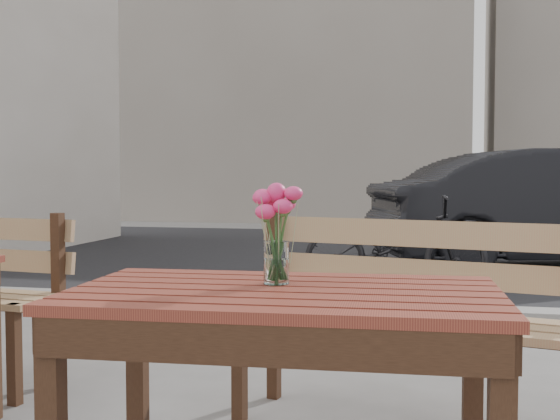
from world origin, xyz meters
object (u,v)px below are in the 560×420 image
parked_car (554,210)px  bicycle (395,243)px  main_table (284,332)px  main_vase (276,221)px

parked_car → bicycle: parked_car is taller
main_table → bicycle: size_ratio=0.75×
main_vase → parked_car: 6.58m
main_table → main_vase: 0.32m
parked_car → main_vase: bearing=146.9°
main_table → main_vase: bearing=112.7°
main_table → bicycle: bearing=86.2°
main_vase → parked_car: size_ratio=0.07×
main_vase → bicycle: size_ratio=0.18×
main_table → bicycle: 4.58m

